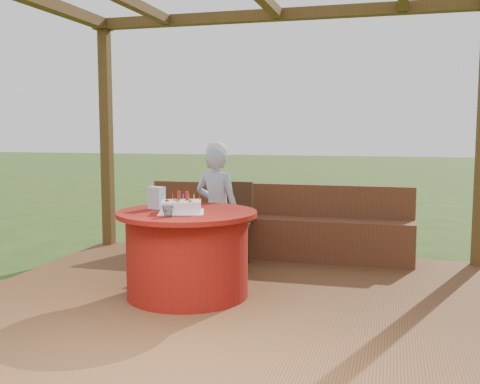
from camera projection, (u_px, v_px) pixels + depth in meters
The scene contains 10 objects.
ground at pixel (232, 315), 4.63m from camera, with size 60.00×60.00×0.00m, color #2B4717.
deck at pixel (232, 308), 4.63m from camera, with size 4.50×4.00×0.12m, color brown.
pergola at pixel (232, 16), 4.37m from camera, with size 4.50×4.00×2.72m.
bench at pixel (275, 233), 6.24m from camera, with size 3.00×0.42×0.80m.
table at pixel (187, 253), 4.75m from camera, with size 1.18×1.18×0.73m.
chair at pixel (230, 219), 5.89m from camera, with size 0.44×0.44×0.86m.
elderly_woman at pixel (217, 207), 5.49m from camera, with size 0.50×0.38×1.30m.
birthday_cake at pixel (181, 206), 4.62m from camera, with size 0.46×0.46×0.17m.
gift_bag at pixel (157, 198), 4.84m from camera, with size 0.13×0.09×0.19m, color #ED99D6.
drinking_glass at pixel (168, 211), 4.39m from camera, with size 0.09×0.09×0.09m, color silver.
Camera 1 is at (1.24, -4.32, 1.52)m, focal length 42.00 mm.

